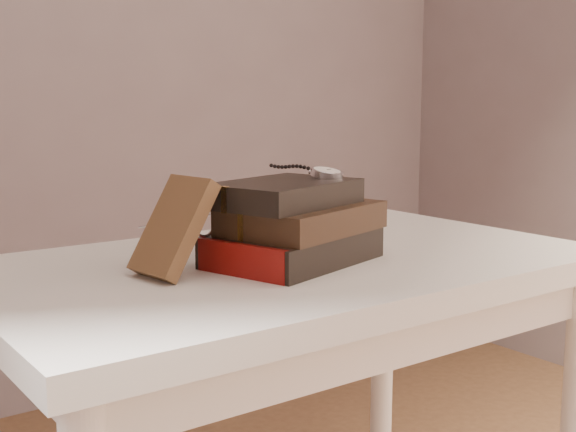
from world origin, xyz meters
TOP-DOWN VIEW (x-y plane):
  - table at (0.00, 0.35)m, footprint 1.00×0.60m
  - book_stack at (-0.02, 0.31)m, footprint 0.30×0.24m
  - journal at (-0.21, 0.34)m, footprint 0.12×0.11m
  - pocket_watch at (0.05, 0.32)m, footprint 0.07×0.16m
  - eyeglasses at (-0.13, 0.37)m, footprint 0.14×0.15m

SIDE VIEW (x-z plane):
  - table at x=0.00m, z-range 0.28..1.03m
  - book_stack at x=-0.02m, z-range 0.75..0.88m
  - journal at x=-0.21m, z-range 0.75..0.89m
  - eyeglasses at x=-0.13m, z-range 0.80..0.85m
  - pocket_watch at x=0.05m, z-range 0.88..0.90m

